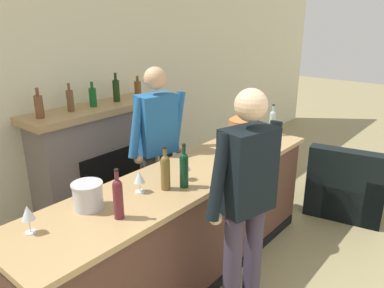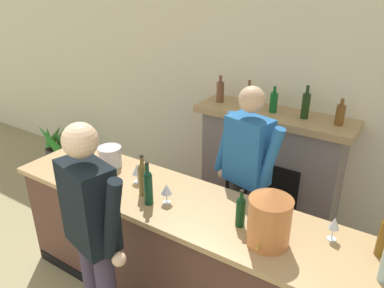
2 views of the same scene
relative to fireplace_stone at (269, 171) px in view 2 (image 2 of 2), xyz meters
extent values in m
cube|color=beige|center=(-0.38, 0.26, 0.69)|extent=(12.00, 0.07, 2.75)
cube|color=brown|center=(-0.16, -1.41, -0.20)|extent=(3.00, 0.65, 0.97)
cube|color=tan|center=(-0.16, -1.41, 0.30)|extent=(3.07, 0.72, 0.04)
cube|color=gray|center=(0.00, 0.01, -0.05)|extent=(1.42, 0.44, 1.27)
cube|color=black|center=(0.00, -0.23, -0.22)|extent=(0.78, 0.02, 0.82)
cube|color=tan|center=(0.00, -0.01, 0.62)|extent=(1.58, 0.52, 0.07)
cylinder|color=brown|center=(-0.62, -0.01, 0.77)|extent=(0.08, 0.08, 0.21)
cylinder|color=brown|center=(-0.62, -0.01, 0.91)|extent=(0.03, 0.03, 0.07)
cylinder|color=brown|center=(-0.29, -0.01, 0.77)|extent=(0.07, 0.07, 0.21)
cylinder|color=brown|center=(-0.29, -0.01, 0.91)|extent=(0.03, 0.03, 0.07)
cylinder|color=#105820|center=(-0.02, -0.01, 0.76)|extent=(0.08, 0.08, 0.20)
cylinder|color=#105820|center=(-0.02, -0.01, 0.89)|extent=(0.03, 0.03, 0.07)
cylinder|color=#193212|center=(0.30, -0.01, 0.78)|extent=(0.07, 0.07, 0.24)
cylinder|color=#193212|center=(0.30, -0.01, 0.94)|extent=(0.03, 0.03, 0.08)
cylinder|color=brown|center=(0.61, -0.01, 0.75)|extent=(0.08, 0.08, 0.18)
cylinder|color=brown|center=(0.61, -0.01, 0.87)|extent=(0.03, 0.03, 0.06)
cylinder|color=#48484A|center=(-3.14, -0.32, -0.54)|extent=(0.32, 0.32, 0.28)
cylinder|color=#332319|center=(-3.14, -0.32, -0.41)|extent=(0.29, 0.29, 0.02)
cone|color=#377B34|center=(-3.05, -0.32, -0.24)|extent=(0.13, 0.25, 0.31)
cone|color=#41852B|center=(-3.10, -0.21, -0.22)|extent=(0.36, 0.22, 0.36)
cone|color=#3E7A26|center=(-3.20, -0.26, -0.24)|extent=(0.27, 0.27, 0.31)
cone|color=#3A8535|center=(-3.19, -0.39, -0.23)|extent=(0.25, 0.24, 0.32)
cone|color=#2D8929|center=(-3.11, -0.45, -0.20)|extent=(0.40, 0.19, 0.41)
cube|color=black|center=(-0.36, -2.12, 0.62)|extent=(0.40, 0.30, 0.57)
cylinder|color=black|center=(-0.13, -2.15, 0.62)|extent=(0.20, 0.08, 0.57)
sphere|color=#DAB189|center=(-0.12, -2.13, 0.32)|extent=(0.09, 0.09, 0.09)
cylinder|color=black|center=(-0.57, -2.04, 0.62)|extent=(0.20, 0.08, 0.57)
sphere|color=#DAB189|center=(-0.57, -2.02, 0.32)|extent=(0.09, 0.09, 0.09)
sphere|color=#DAB189|center=(-0.36, -2.12, 1.05)|extent=(0.21, 0.21, 0.21)
cylinder|color=#3C3D39|center=(0.01, -0.80, -0.19)|extent=(0.13, 0.13, 0.99)
cube|color=black|center=(-0.01, -0.87, -0.65)|extent=(0.15, 0.26, 0.07)
cylinder|color=#3C3D39|center=(0.20, -0.85, -0.19)|extent=(0.13, 0.13, 0.99)
cube|color=black|center=(0.18, -0.91, -0.65)|extent=(0.15, 0.26, 0.07)
cube|color=#2362A3|center=(0.10, -0.82, 0.59)|extent=(0.40, 0.30, 0.57)
cylinder|color=#2362A3|center=(-0.13, -0.79, 0.60)|extent=(0.20, 0.08, 0.57)
sphere|color=tan|center=(-0.13, -0.81, 0.30)|extent=(0.09, 0.09, 0.09)
cylinder|color=#2362A3|center=(0.32, -0.90, 0.60)|extent=(0.20, 0.08, 0.57)
sphere|color=tan|center=(0.32, -0.92, 0.30)|extent=(0.09, 0.09, 0.09)
sphere|color=tan|center=(0.10, -0.82, 1.03)|extent=(0.21, 0.21, 0.21)
cylinder|color=#C17038|center=(0.57, -1.50, 0.49)|extent=(0.27, 0.27, 0.33)
cone|color=#C17038|center=(0.57, -1.50, 0.69)|extent=(0.28, 0.28, 0.08)
cylinder|color=#B29333|center=(0.57, -1.65, 0.40)|extent=(0.02, 0.04, 0.02)
cylinder|color=silver|center=(-1.02, -1.28, 0.41)|extent=(0.20, 0.20, 0.17)
cylinder|color=silver|center=(-1.02, -1.28, 0.51)|extent=(0.21, 0.21, 0.01)
cylinder|color=black|center=(0.34, -1.43, 0.42)|extent=(0.07, 0.07, 0.19)
sphere|color=black|center=(0.34, -1.43, 0.52)|extent=(0.06, 0.06, 0.06)
cylinder|color=black|center=(0.34, -1.43, 0.56)|extent=(0.03, 0.03, 0.07)
cylinder|color=black|center=(0.34, -1.43, 0.60)|extent=(0.03, 0.03, 0.01)
cylinder|color=#5A1F29|center=(-0.97, -1.54, 0.45)|extent=(0.07, 0.07, 0.24)
sphere|color=#5A1F29|center=(-0.97, -1.54, 0.56)|extent=(0.06, 0.06, 0.06)
cylinder|color=#5A1F29|center=(-0.97, -1.54, 0.61)|extent=(0.03, 0.03, 0.09)
cylinder|color=black|center=(-0.97, -1.54, 0.66)|extent=(0.03, 0.03, 0.01)
cylinder|color=#0E3822|center=(-0.35, -1.56, 0.45)|extent=(0.07, 0.07, 0.24)
sphere|color=#0E3822|center=(-0.35, -1.56, 0.57)|extent=(0.06, 0.06, 0.06)
cylinder|color=#0E3822|center=(-0.35, -1.56, 0.61)|extent=(0.03, 0.03, 0.09)
cylinder|color=black|center=(-0.35, -1.56, 0.67)|extent=(0.03, 0.03, 0.01)
cylinder|color=brown|center=(1.20, -1.22, 0.44)|extent=(0.07, 0.07, 0.22)
cylinder|color=brown|center=(-0.47, -1.48, 0.44)|extent=(0.07, 0.07, 0.24)
sphere|color=brown|center=(-0.47, -1.48, 0.56)|extent=(0.07, 0.07, 0.07)
cylinder|color=brown|center=(-0.47, -1.48, 0.61)|extent=(0.03, 0.03, 0.09)
cylinder|color=black|center=(-0.47, -1.48, 0.66)|extent=(0.03, 0.03, 0.01)
cylinder|color=silver|center=(0.91, -1.24, 0.33)|extent=(0.06, 0.06, 0.01)
cylinder|color=silver|center=(0.91, -1.24, 0.37)|extent=(0.01, 0.01, 0.08)
cone|color=silver|center=(0.91, -1.24, 0.46)|extent=(0.07, 0.07, 0.08)
cylinder|color=silver|center=(-1.43, -1.27, 0.33)|extent=(0.07, 0.07, 0.01)
cylinder|color=silver|center=(-1.43, -1.27, 0.38)|extent=(0.01, 0.01, 0.09)
cone|color=silver|center=(-1.43, -1.27, 0.46)|extent=(0.08, 0.08, 0.09)
cylinder|color=silver|center=(-0.24, -1.48, 0.33)|extent=(0.06, 0.06, 0.01)
cylinder|color=silver|center=(-0.24, -1.48, 0.37)|extent=(0.01, 0.01, 0.08)
cone|color=silver|center=(-0.24, -1.48, 0.45)|extent=(0.08, 0.08, 0.08)
cylinder|color=silver|center=(-0.63, -1.37, 0.33)|extent=(0.07, 0.07, 0.01)
cylinder|color=silver|center=(-0.63, -1.37, 0.37)|extent=(0.01, 0.01, 0.07)
cone|color=silver|center=(-0.63, -1.37, 0.45)|extent=(0.09, 0.09, 0.09)
camera|label=1|loc=(-2.31, -3.27, 1.58)|focal=35.00mm
camera|label=2|loc=(1.22, -3.38, 1.90)|focal=35.00mm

